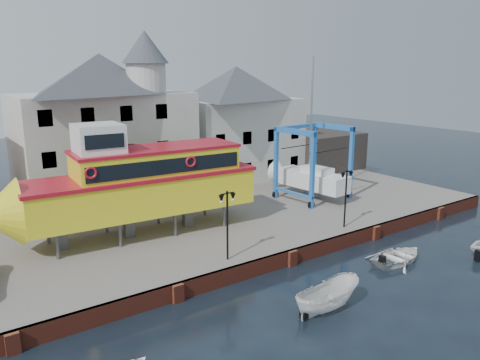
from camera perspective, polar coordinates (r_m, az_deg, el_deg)
ground at (r=29.93m, az=6.28°, el=-10.33°), size 140.00×140.00×0.00m
hardstanding at (r=38.12m, az=-4.71°, el=-4.17°), size 44.00×22.00×1.00m
quay_wall at (r=29.81m, az=6.17°, el=-9.38°), size 44.00×0.47×1.00m
building_white_main at (r=41.29m, az=-16.09°, el=6.45°), size 14.00×8.30×14.00m
building_white_right at (r=48.22m, az=-0.46°, el=7.04°), size 12.00×8.00×11.20m
shed_dark at (r=53.58m, az=9.62°, el=3.62°), size 8.00×7.00×4.00m
lamp_post_left at (r=27.06m, az=-1.56°, el=-3.43°), size 1.12×0.32×4.20m
lamp_post_right at (r=33.45m, az=12.84°, el=-0.46°), size 1.12×0.32×4.20m
tour_boat at (r=31.54m, az=-13.59°, el=-0.51°), size 17.87×5.32×7.68m
travel_lift at (r=41.32m, az=8.14°, el=0.75°), size 5.96×8.09×12.00m
motorboat_a at (r=25.21m, az=10.54°, el=-15.33°), size 4.30×1.73×1.64m
motorboat_b at (r=32.04m, az=18.68°, el=-9.35°), size 4.30×3.13×0.87m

